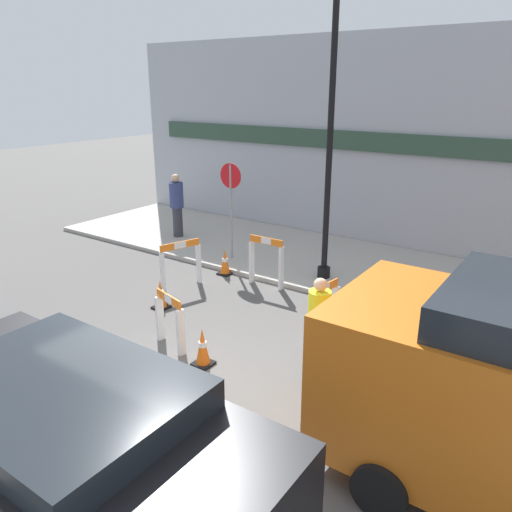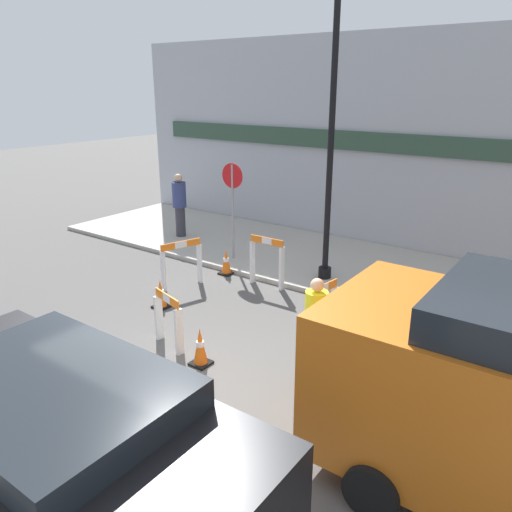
% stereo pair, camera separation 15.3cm
% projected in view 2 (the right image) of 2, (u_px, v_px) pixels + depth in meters
% --- Properties ---
extents(ground_plane, '(60.00, 60.00, 0.00)m').
position_uv_depth(ground_plane, '(175.00, 407.00, 6.86)').
color(ground_plane, '#565451').
extents(sidewalk_slab, '(18.00, 3.93, 0.10)m').
position_uv_depth(sidewalk_slab, '(368.00, 270.00, 11.81)').
color(sidewalk_slab, '#ADA89E').
rests_on(sidewalk_slab, ground_plane).
extents(storefront_facade, '(18.00, 0.22, 5.50)m').
position_uv_depth(storefront_facade, '(410.00, 146.00, 12.50)').
color(storefront_facade, '#A3A8B2').
rests_on(storefront_facade, ground_plane).
extents(streetlamp_post, '(0.44, 0.44, 6.26)m').
position_uv_depth(streetlamp_post, '(333.00, 92.00, 9.93)').
color(streetlamp_post, black).
rests_on(streetlamp_post, sidewalk_slab).
extents(stop_sign, '(0.60, 0.06, 2.36)m').
position_uv_depth(stop_sign, '(233.00, 196.00, 11.99)').
color(stop_sign, gray).
rests_on(stop_sign, sidewalk_slab).
extents(barricade_0, '(0.75, 0.33, 0.96)m').
position_uv_depth(barricade_0, '(168.00, 319.00, 8.31)').
color(barricade_0, white).
rests_on(barricade_0, ground_plane).
extents(barricade_1, '(0.24, 0.75, 1.02)m').
position_uv_depth(barricade_1, '(323.00, 310.00, 8.56)').
color(barricade_1, white).
rests_on(barricade_1, ground_plane).
extents(barricade_2, '(0.83, 0.15, 1.11)m').
position_uv_depth(barricade_2, '(267.00, 260.00, 10.82)').
color(barricade_2, white).
rests_on(barricade_2, ground_plane).
extents(barricade_3, '(0.42, 0.93, 1.04)m').
position_uv_depth(barricade_3, '(182.00, 262.00, 10.80)').
color(barricade_3, white).
rests_on(barricade_3, ground_plane).
extents(traffic_cone_0, '(0.30, 0.30, 0.59)m').
position_uv_depth(traffic_cone_0, '(161.00, 294.00, 9.86)').
color(traffic_cone_0, black).
rests_on(traffic_cone_0, ground_plane).
extents(traffic_cone_1, '(0.30, 0.30, 0.64)m').
position_uv_depth(traffic_cone_1, '(326.00, 299.00, 9.56)').
color(traffic_cone_1, black).
rests_on(traffic_cone_1, ground_plane).
extents(traffic_cone_2, '(0.30, 0.30, 0.63)m').
position_uv_depth(traffic_cone_2, '(200.00, 347.00, 7.82)').
color(traffic_cone_2, black).
rests_on(traffic_cone_2, ground_plane).
extents(traffic_cone_3, '(0.30, 0.30, 0.61)m').
position_uv_depth(traffic_cone_3, '(226.00, 262.00, 11.61)').
color(traffic_cone_3, black).
rests_on(traffic_cone_3, ground_plane).
extents(person_worker, '(0.44, 0.44, 1.66)m').
position_uv_depth(person_worker, '(315.00, 328.00, 7.15)').
color(person_worker, '#33333D').
rests_on(person_worker, ground_plane).
extents(person_pedestrian, '(0.47, 0.47, 1.78)m').
position_uv_depth(person_pedestrian, '(180.00, 203.00, 14.00)').
color(person_pedestrian, '#33333D').
rests_on(person_pedestrian, sidewalk_slab).
extents(parked_car_1, '(4.28, 2.00, 1.79)m').
position_uv_depth(parked_car_1, '(59.00, 452.00, 4.58)').
color(parked_car_1, black).
rests_on(parked_car_1, ground_plane).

